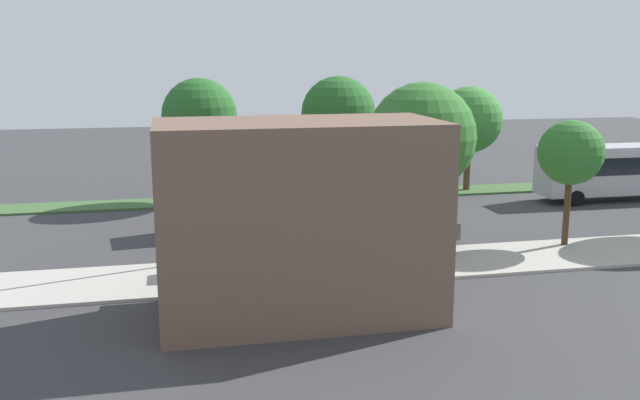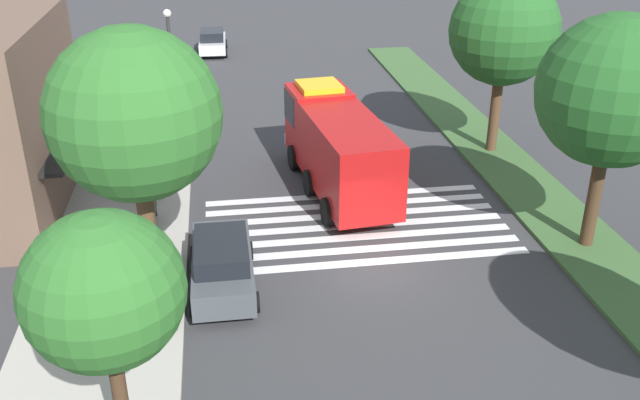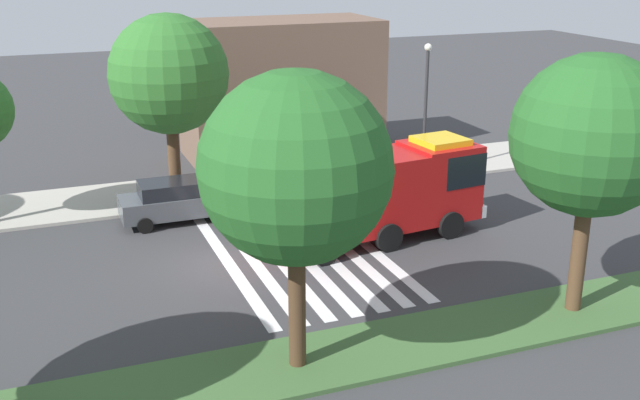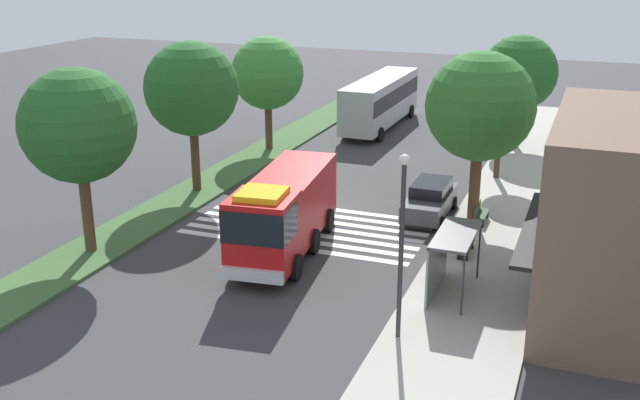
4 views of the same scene
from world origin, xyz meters
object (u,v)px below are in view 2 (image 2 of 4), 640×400
object	(u,v)px
bench_west_of_shelter	(141,272)
sidewalk_tree_center	(134,116)
parked_car_west	(222,262)
sidewalk_tree_west	(104,292)
bus_stop_shelter	(154,142)
street_lamp	(172,69)
parked_car_mid	(213,41)
median_tree_west	(614,92)
fire_truck	(336,142)
bench_near_shelter	(151,213)
median_tree_center	(504,31)

from	to	relation	value
bench_west_of_shelter	sidewalk_tree_center	bearing A→B (deg)	-83.52
parked_car_west	sidewalk_tree_west	distance (m)	8.67
bus_stop_shelter	sidewalk_tree_west	distance (m)	16.20
parked_car_west	street_lamp	world-z (taller)	street_lamp
parked_car_mid	bus_stop_shelter	world-z (taller)	bus_stop_shelter
sidewalk_tree_center	median_tree_west	world-z (taller)	sidewalk_tree_center
median_tree_west	street_lamp	bearing A→B (deg)	51.11
bench_west_of_shelter	median_tree_west	bearing A→B (deg)	-88.40
fire_truck	parked_car_mid	xyz separation A→B (m)	(24.33, 4.86, -1.15)
bench_near_shelter	bench_west_of_shelter	distance (m)	4.19
sidewalk_tree_center	sidewalk_tree_west	bearing A→B (deg)	-180.00
fire_truck	bench_west_of_shelter	world-z (taller)	fire_truck
fire_truck	street_lamp	distance (m)	8.81
parked_car_west	sidewalk_tree_center	distance (m)	5.35
fire_truck	street_lamp	size ratio (longest dim) A/B	1.42
parked_car_west	bench_near_shelter	size ratio (longest dim) A/B	2.99
parked_car_west	street_lamp	size ratio (longest dim) A/B	0.75
parked_car_mid	sidewalk_tree_west	bearing A→B (deg)	178.29
sidewalk_tree_west	sidewalk_tree_center	distance (m)	7.85
parked_car_mid	median_tree_center	world-z (taller)	median_tree_center
sidewalk_tree_center	median_tree_west	distance (m)	14.98
fire_truck	median_tree_center	bearing A→B (deg)	-76.60
bench_near_shelter	sidewalk_tree_center	bearing A→B (deg)	-175.06
bus_stop_shelter	street_lamp	xyz separation A→B (m)	(4.00, -0.74, 2.03)
median_tree_center	bus_stop_shelter	bearing A→B (deg)	95.38
fire_truck	bus_stop_shelter	xyz separation A→B (m)	(1.45, 7.39, -0.14)
parked_car_mid	sidewalk_tree_center	bearing A→B (deg)	177.48
bench_near_shelter	sidewalk_tree_west	bearing A→B (deg)	-178.28
fire_truck	sidewalk_tree_west	size ratio (longest dim) A/B	1.45
parked_car_mid	sidewalk_tree_west	xyz separation A→B (m)	(-38.81, 2.20, 3.93)
parked_car_mid	median_tree_west	bearing A→B (deg)	-155.82
bus_stop_shelter	median_tree_west	size ratio (longest dim) A/B	0.43
fire_truck	sidewalk_tree_west	bearing A→B (deg)	147.36
parked_car_west	median_tree_center	world-z (taller)	median_tree_center
street_lamp	median_tree_center	bearing A→B (deg)	-99.95
parked_car_west	parked_car_mid	distance (m)	31.39
parked_car_mid	street_lamp	distance (m)	19.20
parked_car_mid	fire_truck	bearing A→B (deg)	-167.18
fire_truck	median_tree_center	world-z (taller)	median_tree_center
bus_stop_shelter	bench_near_shelter	world-z (taller)	bus_stop_shelter
sidewalk_tree_west	bench_near_shelter	bearing A→B (deg)	1.72
fire_truck	median_tree_west	bearing A→B (deg)	-135.19
bench_near_shelter	street_lamp	size ratio (longest dim) A/B	0.25
parked_car_west	parked_car_mid	world-z (taller)	parked_car_west
bench_west_of_shelter	sidewalk_tree_center	xyz separation A→B (m)	(0.04, -0.36, 5.18)
fire_truck	bus_stop_shelter	distance (m)	7.54
sidewalk_tree_center	street_lamp	bearing A→B (deg)	-1.89
parked_car_mid	sidewalk_tree_center	world-z (taller)	sidewalk_tree_center
bench_near_shelter	bench_west_of_shelter	size ratio (longest dim) A/B	1.00
parked_car_west	bench_west_of_shelter	xyz separation A→B (m)	(0.33, 2.56, -0.31)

